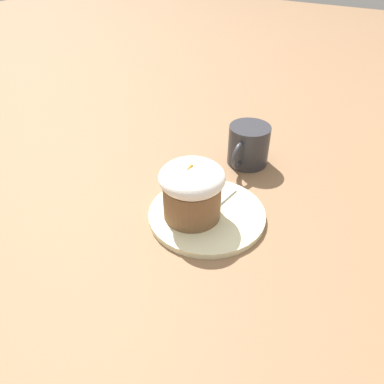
{
  "coord_description": "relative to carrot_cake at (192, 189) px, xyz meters",
  "views": [
    {
      "loc": [
        0.45,
        0.23,
        0.43
      ],
      "look_at": [
        0.02,
        -0.02,
        0.06
      ],
      "focal_mm": 35.0,
      "sensor_mm": 36.0,
      "label": 1
    }
  ],
  "objects": [
    {
      "name": "ground_plane",
      "position": [
        -0.02,
        0.02,
        -0.06
      ],
      "size": [
        4.0,
        4.0,
        0.0
      ],
      "primitive_type": "plane",
      "color": "#846042"
    },
    {
      "name": "dessert_plate",
      "position": [
        -0.02,
        0.02,
        -0.06
      ],
      "size": [
        0.2,
        0.2,
        0.01
      ],
      "color": "beige",
      "rests_on": "ground_plane"
    },
    {
      "name": "carrot_cake",
      "position": [
        0.0,
        0.0,
        0.0
      ],
      "size": [
        0.11,
        0.11,
        0.1
      ],
      "color": "brown",
      "rests_on": "dessert_plate"
    },
    {
      "name": "spoon",
      "position": [
        -0.02,
        0.02,
        -0.05
      ],
      "size": [
        0.12,
        0.04,
        0.01
      ],
      "color": "#B7B7BC",
      "rests_on": "dessert_plate"
    },
    {
      "name": "coffee_cup",
      "position": [
        -0.22,
        0.01,
        -0.02
      ],
      "size": [
        0.12,
        0.08,
        0.08
      ],
      "color": "#2D2D33",
      "rests_on": "ground_plane"
    }
  ]
}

